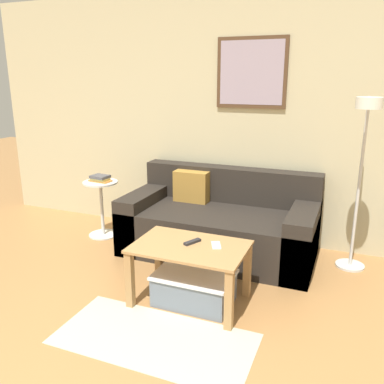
% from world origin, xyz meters
% --- Properties ---
extents(wall_back, '(5.60, 0.09, 2.55)m').
position_xyz_m(wall_back, '(0.01, 3.13, 1.28)').
color(wall_back, '#C6BC93').
rests_on(wall_back, ground_plane).
extents(area_rug, '(1.34, 0.64, 0.01)m').
position_xyz_m(area_rug, '(0.23, 1.11, 0.00)').
color(area_rug, '#B2B79E').
rests_on(area_rug, ground_plane).
extents(couch, '(1.85, 0.92, 0.80)m').
position_xyz_m(couch, '(0.19, 2.64, 0.29)').
color(couch, '#28231E').
rests_on(couch, ground_plane).
extents(coffee_table, '(0.86, 0.57, 0.47)m').
position_xyz_m(coffee_table, '(0.27, 1.66, 0.37)').
color(coffee_table, '#AD7F4C').
rests_on(coffee_table, ground_plane).
extents(storage_bin, '(0.60, 0.41, 0.25)m').
position_xyz_m(storage_bin, '(0.31, 1.65, 0.12)').
color(storage_bin, slate).
rests_on(storage_bin, ground_plane).
extents(floor_lamp, '(0.26, 0.49, 1.55)m').
position_xyz_m(floor_lamp, '(1.42, 2.62, 1.06)').
color(floor_lamp, silver).
rests_on(floor_lamp, ground_plane).
extents(side_table, '(0.37, 0.37, 0.62)m').
position_xyz_m(side_table, '(-1.14, 2.56, 0.37)').
color(side_table, silver).
rests_on(side_table, ground_plane).
extents(book_stack, '(0.25, 0.17, 0.07)m').
position_xyz_m(book_stack, '(-1.14, 2.56, 0.65)').
color(book_stack, '#D18438').
rests_on(book_stack, side_table).
extents(remote_control, '(0.10, 0.15, 0.02)m').
position_xyz_m(remote_control, '(0.27, 1.71, 0.48)').
color(remote_control, '#232328').
rests_on(remote_control, coffee_table).
extents(cell_phone, '(0.12, 0.15, 0.01)m').
position_xyz_m(cell_phone, '(0.46, 1.73, 0.47)').
color(cell_phone, silver).
rests_on(cell_phone, coffee_table).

